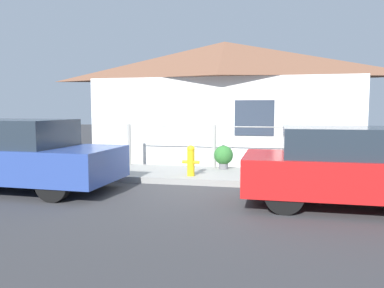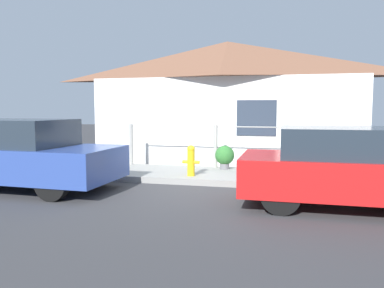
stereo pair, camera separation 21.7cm
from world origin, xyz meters
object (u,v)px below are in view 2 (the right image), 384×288
(car_right, at_px, (348,167))
(fire_hydrant, at_px, (191,160))
(potted_plant_near_hydrant, at_px, (225,156))
(car_left, at_px, (20,154))

(car_right, xyz_separation_m, fire_hydrant, (-3.16, 1.56, -0.18))
(potted_plant_near_hydrant, bearing_deg, car_right, -47.09)
(car_left, relative_size, fire_hydrant, 5.85)
(car_left, distance_m, potted_plant_near_hydrant, 4.84)
(potted_plant_near_hydrant, bearing_deg, car_left, -145.57)
(car_left, xyz_separation_m, potted_plant_near_hydrant, (3.99, 2.73, -0.26))
(fire_hydrant, height_order, potted_plant_near_hydrant, fire_hydrant)
(car_left, bearing_deg, fire_hydrant, 26.70)
(car_left, xyz_separation_m, car_right, (6.53, -0.00, -0.04))
(potted_plant_near_hydrant, bearing_deg, fire_hydrant, -117.61)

